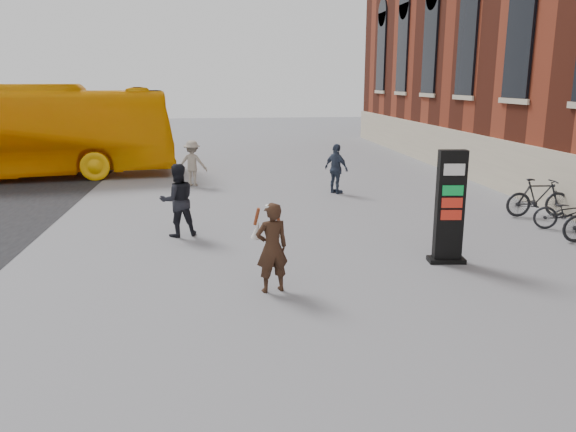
{
  "coord_description": "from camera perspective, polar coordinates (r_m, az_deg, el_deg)",
  "views": [
    {
      "loc": [
        -0.45,
        -10.13,
        3.81
      ],
      "look_at": [
        0.89,
        0.66,
        1.19
      ],
      "focal_mm": 35.0,
      "sensor_mm": 36.0,
      "label": 1
    }
  ],
  "objects": [
    {
      "name": "pedestrian_a",
      "position": [
        14.23,
        -11.15,
        1.57
      ],
      "size": [
        1.05,
        0.92,
        1.83
      ],
      "primitive_type": "imported",
      "rotation": [
        0.0,
        0.0,
        3.44
      ],
      "color": "black",
      "rests_on": "ground"
    },
    {
      "name": "ground",
      "position": [
        10.83,
        -4.28,
        -7.07
      ],
      "size": [
        100.0,
        100.0,
        0.0
      ],
      "primitive_type": "plane",
      "color": "#9E9EA3"
    },
    {
      "name": "pedestrian_c",
      "position": [
        19.46,
        4.94,
        4.8
      ],
      "size": [
        0.93,
        1.06,
        1.72
      ],
      "primitive_type": "imported",
      "rotation": [
        0.0,
        0.0,
        2.2
      ],
      "color": "#323D52",
      "rests_on": "ground"
    },
    {
      "name": "bike_7",
      "position": [
        17.57,
        24.09,
        1.71
      ],
      "size": [
        1.89,
        0.67,
        1.11
      ],
      "primitive_type": "imported",
      "rotation": [
        0.0,
        0.0,
        1.49
      ],
      "color": "black",
      "rests_on": "ground"
    },
    {
      "name": "bike_6",
      "position": [
        16.34,
        26.75,
        0.29
      ],
      "size": [
        1.88,
        1.24,
        0.93
      ],
      "primitive_type": "imported",
      "rotation": [
        0.0,
        0.0,
        1.18
      ],
      "color": "black",
      "rests_on": "ground"
    },
    {
      "name": "info_pylon",
      "position": [
        12.32,
        16.11,
        0.85
      ],
      "size": [
        0.81,
        0.47,
        2.42
      ],
      "rotation": [
        0.0,
        0.0,
        -0.11
      ],
      "color": "black",
      "rests_on": "ground"
    },
    {
      "name": "woman",
      "position": [
        10.27,
        -1.66,
        -3.1
      ],
      "size": [
        0.74,
        0.7,
        1.69
      ],
      "rotation": [
        0.0,
        0.0,
        3.4
      ],
      "color": "black",
      "rests_on": "ground"
    },
    {
      "name": "pedestrian_b",
      "position": [
        21.12,
        -9.68,
        5.3
      ],
      "size": [
        1.21,
        0.88,
        1.68
      ],
      "primitive_type": "imported",
      "rotation": [
        0.0,
        0.0,
        2.89
      ],
      "color": "gray",
      "rests_on": "ground"
    },
    {
      "name": "bus",
      "position": [
        24.98,
        -27.07,
        7.59
      ],
      "size": [
        13.53,
        4.78,
        3.69
      ],
      "primitive_type": "imported",
      "rotation": [
        0.0,
        0.0,
        1.7
      ],
      "color": "#FDAB05",
      "rests_on": "road"
    }
  ]
}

